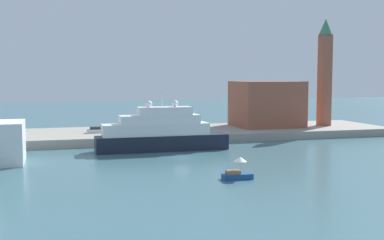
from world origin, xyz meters
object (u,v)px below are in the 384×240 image
at_px(bell_tower, 325,68).
at_px(mooring_bollard, 155,134).
at_px(parked_car, 97,130).
at_px(person_figure, 125,131).
at_px(large_yacht, 160,133).
at_px(small_motorboat, 237,172).
at_px(harbor_building, 266,104).

bearing_deg(bell_tower, mooring_bollard, -168.21).
height_order(parked_car, person_figure, person_figure).
bearing_deg(mooring_bollard, large_yacht, -94.97).
height_order(large_yacht, person_figure, large_yacht).
xyz_separation_m(large_yacht, parked_car, (-9.93, 17.14, -0.95)).
distance_m(small_motorboat, parked_car, 47.02).
bearing_deg(bell_tower, harbor_building, 171.08).
xyz_separation_m(large_yacht, small_motorboat, (4.44, -27.62, -2.24)).
height_order(small_motorboat, bell_tower, bell_tower).
height_order(large_yacht, harbor_building, harbor_building).
bearing_deg(bell_tower, large_yacht, -158.19).
relative_size(bell_tower, parked_car, 5.72).
xyz_separation_m(small_motorboat, parked_car, (-14.37, 44.76, 1.29)).
xyz_separation_m(harbor_building, person_figure, (-34.82, -8.29, -4.61)).
bearing_deg(mooring_bollard, harbor_building, 21.03).
bearing_deg(person_figure, bell_tower, 7.08).
bearing_deg(person_figure, parked_car, 133.02).
relative_size(small_motorboat, harbor_building, 0.27).
bearing_deg(mooring_bollard, parked_car, 141.37).
xyz_separation_m(large_yacht, person_figure, (-4.75, 11.60, -0.78)).
relative_size(small_motorboat, parked_car, 0.90).
bearing_deg(large_yacht, small_motorboat, -80.86).
bearing_deg(person_figure, mooring_bollard, -28.50).
bearing_deg(mooring_bollard, small_motorboat, -84.18).
distance_m(harbor_building, parked_car, 40.37).
relative_size(bell_tower, mooring_bollard, 39.38).
xyz_separation_m(person_figure, mooring_bollard, (5.50, -2.99, -0.41)).
bearing_deg(large_yacht, bell_tower, 21.81).
height_order(large_yacht, parked_car, large_yacht).
bearing_deg(harbor_building, bell_tower, -8.92).
height_order(harbor_building, person_figure, harbor_building).
distance_m(small_motorboat, mooring_bollard, 36.43).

